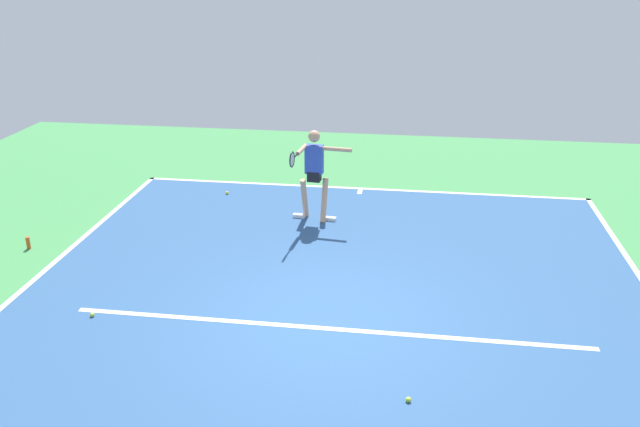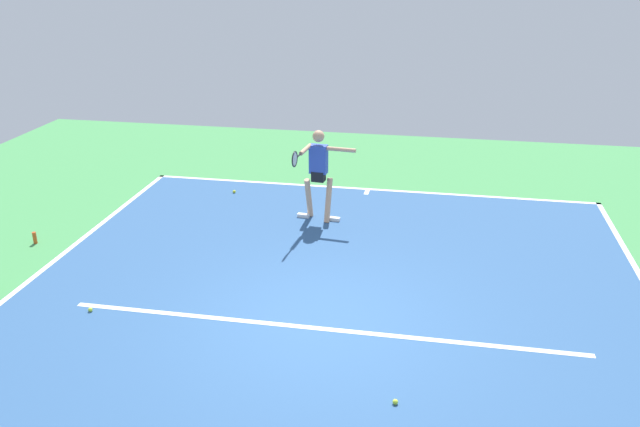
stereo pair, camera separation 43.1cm
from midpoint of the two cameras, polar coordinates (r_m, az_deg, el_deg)
name	(u,v)px [view 2 (the right image)]	position (r m, az deg, el deg)	size (l,w,h in m)	color
ground_plane	(322,321)	(9.59, 1.48, -9.38)	(20.73, 20.73, 0.00)	#428E4C
court_surface	(322,321)	(9.59, 1.48, -9.37)	(9.90, 11.48, 0.00)	#2D5484
court_line_baseline_near	(368,189)	(14.71, 5.02, 2.13)	(9.90, 0.10, 0.01)	white
court_line_sideline_right	(16,291)	(11.32, -23.97, -6.20)	(0.10, 11.48, 0.01)	white
court_line_service	(320,328)	(9.42, 1.29, -9.98)	(7.42, 0.10, 0.01)	white
court_line_centre_mark	(367,192)	(14.52, 4.94, 1.86)	(0.10, 0.30, 0.01)	white
tennis_player	(318,169)	(12.64, 0.83, 3.88)	(1.17, 1.24, 1.83)	tan
tennis_ball_centre_court	(395,402)	(8.12, 8.14, -15.94)	(0.07, 0.07, 0.07)	#C6E53D
tennis_ball_near_player	(90,310)	(10.31, -18.22, -7.97)	(0.07, 0.07, 0.07)	#C6E53D
tennis_ball_by_baseline	(234,192)	(14.51, -6.63, 1.91)	(0.07, 0.07, 0.07)	yellow
water_bottle	(35,238)	(12.92, -22.70, -1.97)	(0.07, 0.07, 0.22)	#D84C1E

